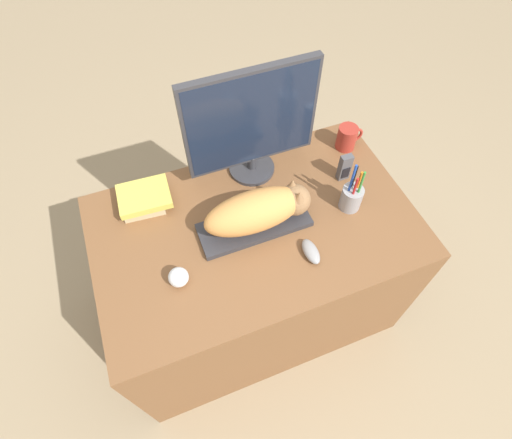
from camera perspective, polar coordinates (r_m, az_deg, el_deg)
The scene contains 11 objects.
ground_plane at distance 2.04m, azimuth 4.04°, elevation -20.82°, with size 12.00×12.00×0.00m, color #998466.
desk at distance 1.81m, azimuth -0.09°, elevation -7.25°, with size 1.21×0.75×0.73m.
keyboard at distance 1.48m, azimuth -0.24°, elevation -0.79°, with size 0.42×0.15×0.02m.
cat at distance 1.42m, azimuth 0.78°, elevation 1.49°, with size 0.40×0.15×0.15m.
monitor at distance 1.49m, azimuth -0.65°, elevation 13.60°, with size 0.51×0.19×0.47m.
computer_mouse at distance 1.43m, azimuth 7.84°, elevation -4.54°, with size 0.05×0.11×0.04m.
coffee_mug at distance 1.76m, azimuth 12.91°, elevation 11.35°, with size 0.12×0.08×0.11m.
pen_cup at distance 1.55m, azimuth 13.48°, elevation 3.15°, with size 0.08×0.08×0.23m.
baseball at distance 1.38m, azimuth -11.02°, elevation -8.09°, with size 0.07×0.07×0.07m.
phone at distance 1.63m, azimuth 12.56°, elevation 7.27°, with size 0.05×0.03×0.12m.
book_stack at distance 1.58m, azimuth -15.76°, elevation 2.83°, with size 0.20×0.17×0.06m.
Camera 1 is at (-0.30, -0.39, 1.98)m, focal length 28.00 mm.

